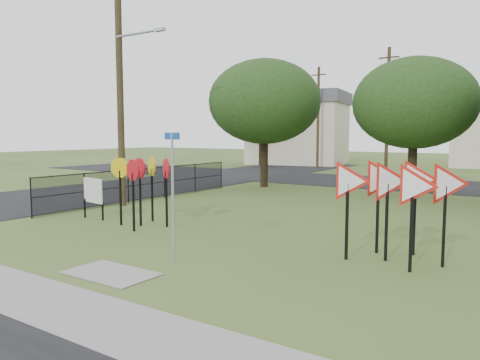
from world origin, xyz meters
name	(u,v)px	position (x,y,z in m)	size (l,w,h in m)	color
ground	(184,251)	(0.00, 0.00, 0.00)	(140.00, 140.00, 0.00)	#3C5520
sidewalk	(35,297)	(0.00, -4.20, 0.01)	(30.00, 1.60, 0.02)	gray
street_left	(140,186)	(-12.00, 10.00, 0.01)	(8.00, 50.00, 0.02)	black
street_far	(398,184)	(0.00, 20.00, 0.01)	(60.00, 8.00, 0.02)	black
curb_pad	(111,273)	(0.00, -2.40, 0.01)	(2.00, 1.20, 0.02)	gray
street_name_sign	(173,188)	(0.45, -0.88, 1.75)	(0.62, 0.19, 3.07)	#9FA2A8
stop_sign_cluster	(142,175)	(-3.31, 1.80, 1.70)	(2.12, 1.81, 2.27)	black
yield_sign_cluster	(397,186)	(4.82, 2.12, 1.80)	(3.04, 1.71, 2.45)	black
info_board	(93,192)	(-5.72, 1.72, 0.98)	(1.17, 0.21, 1.47)	black
utility_pole_main	(121,81)	(-7.24, 4.50, 5.21)	(3.55, 0.33, 10.00)	#40321D
far_pole_a	(387,112)	(-2.00, 24.00, 4.60)	(1.40, 0.24, 9.00)	#40321D
far_pole_c	(318,117)	(-10.00, 30.00, 4.60)	(1.40, 0.24, 9.00)	#40321D
fence_run	(147,183)	(-7.60, 6.25, 0.78)	(0.05, 11.55, 1.50)	black
house_left	(298,128)	(-14.00, 34.00, 3.65)	(10.58, 8.88, 7.20)	beige
tree_near_left	(264,102)	(-6.00, 14.00, 4.86)	(6.40, 6.40, 7.27)	black
tree_near_mid	(414,103)	(2.00, 15.00, 4.54)	(6.00, 6.00, 6.80)	black
tree_far_left	(261,112)	(-16.00, 30.00, 5.17)	(6.80, 6.80, 7.73)	black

